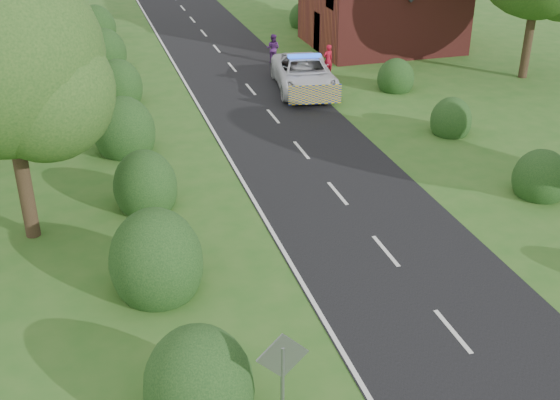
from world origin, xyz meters
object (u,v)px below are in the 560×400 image
object	(u,v)px
pedestrian_red	(328,60)
pedestrian_purple	(273,48)
police_van	(304,74)
road_sign	(282,370)

from	to	relation	value
pedestrian_red	pedestrian_purple	bearing A→B (deg)	-70.74
police_van	pedestrian_purple	world-z (taller)	police_van
police_van	pedestrian_red	distance (m)	2.88
pedestrian_red	pedestrian_purple	world-z (taller)	pedestrian_purple
road_sign	pedestrian_purple	distance (m)	27.31
road_sign	pedestrian_red	xyz separation A→B (m)	(9.49, 23.30, -0.86)
pedestrian_red	road_sign	bearing A→B (deg)	51.76
pedestrian_red	police_van	bearing A→B (deg)	30.25
police_van	road_sign	bearing A→B (deg)	-100.67
road_sign	police_van	xyz separation A→B (m)	(7.50, 21.22, -0.85)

